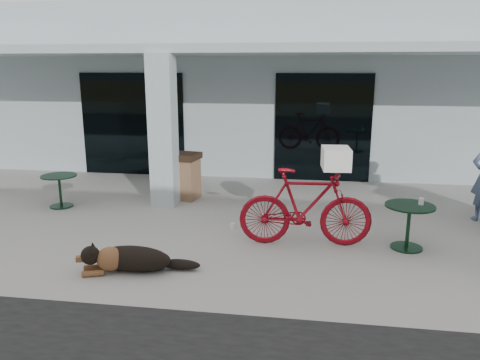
% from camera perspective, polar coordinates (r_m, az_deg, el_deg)
% --- Properties ---
extents(ground, '(80.00, 80.00, 0.00)m').
position_cam_1_polar(ground, '(7.64, -3.32, -8.34)').
color(ground, '#A4A19B').
rests_on(ground, ground).
extents(building, '(22.00, 7.00, 4.50)m').
position_cam_1_polar(building, '(15.51, 3.10, 11.42)').
color(building, '#B1C2C9').
rests_on(building, ground).
extents(storefront_glass_left, '(2.80, 0.06, 2.70)m').
position_cam_1_polar(storefront_glass_left, '(12.89, -12.93, 6.61)').
color(storefront_glass_left, black).
rests_on(storefront_glass_left, ground).
extents(storefront_glass_right, '(2.40, 0.06, 2.70)m').
position_cam_1_polar(storefront_glass_right, '(12.01, 10.04, 6.25)').
color(storefront_glass_right, black).
rests_on(storefront_glass_right, ground).
extents(column, '(0.50, 0.50, 3.12)m').
position_cam_1_polar(column, '(9.79, -9.34, 5.86)').
color(column, '#B1C2C9').
rests_on(column, ground).
extents(overhang, '(22.00, 2.80, 0.18)m').
position_cam_1_polar(overhang, '(10.64, 0.54, 15.56)').
color(overhang, '#B1C2C9').
rests_on(overhang, column).
extents(bicycle, '(2.18, 0.75, 1.29)m').
position_cam_1_polar(bicycle, '(7.66, 7.97, -3.30)').
color(bicycle, maroon).
rests_on(bicycle, ground).
extents(laundry_basket, '(0.46, 0.60, 0.34)m').
position_cam_1_polar(laundry_basket, '(7.50, 11.61, 2.61)').
color(laundry_basket, white).
rests_on(laundry_basket, bicycle).
extents(dog, '(1.35, 0.82, 0.43)m').
position_cam_1_polar(dog, '(6.94, -12.90, -9.15)').
color(dog, black).
rests_on(dog, ground).
extents(cup_near_dog, '(0.10, 0.10, 0.10)m').
position_cam_1_polar(cup_near_dog, '(8.52, -0.87, -5.61)').
color(cup_near_dog, white).
rests_on(cup_near_dog, ground).
extents(cafe_table_near, '(0.87, 0.87, 0.68)m').
position_cam_1_polar(cafe_table_near, '(10.42, -21.08, -1.27)').
color(cafe_table_near, '#11311C').
rests_on(cafe_table_near, ground).
extents(cafe_table_far, '(0.98, 0.98, 0.73)m').
position_cam_1_polar(cafe_table_far, '(7.98, 19.81, -5.40)').
color(cafe_table_far, '#11311C').
rests_on(cafe_table_far, ground).
extents(cup_on_table, '(0.10, 0.10, 0.11)m').
position_cam_1_polar(cup_on_table, '(7.95, 21.21, -2.44)').
color(cup_on_table, white).
rests_on(cup_on_table, cafe_table_far).
extents(trash_receptacle, '(0.70, 0.70, 1.02)m').
position_cam_1_polar(trash_receptacle, '(10.36, -6.70, 0.48)').
color(trash_receptacle, brown).
rests_on(trash_receptacle, ground).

